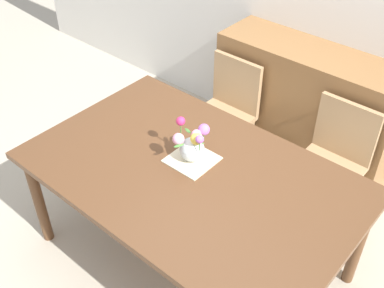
{
  "coord_description": "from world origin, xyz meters",
  "views": [
    {
      "loc": [
        1.3,
        -1.51,
        2.56
      ],
      "look_at": [
        -0.06,
        0.08,
        0.89
      ],
      "focal_mm": 44.08,
      "sensor_mm": 36.0,
      "label": 1
    }
  ],
  "objects": [
    {
      "name": "ground_plane",
      "position": [
        0.0,
        0.0,
        0.0
      ],
      "size": [
        12.0,
        12.0,
        0.0
      ],
      "primitive_type": "plane",
      "color": "#B7AD99"
    },
    {
      "name": "dining_table",
      "position": [
        0.0,
        0.0,
        0.7
      ],
      "size": [
        1.89,
        1.2,
        0.77
      ],
      "color": "brown",
      "rests_on": "ground_plane"
    },
    {
      "name": "chair_left",
      "position": [
        -0.45,
        0.94,
        0.52
      ],
      "size": [
        0.42,
        0.42,
        0.9
      ],
      "rotation": [
        0.0,
        0.0,
        3.14
      ],
      "color": "tan",
      "rests_on": "ground_plane"
    },
    {
      "name": "chair_right",
      "position": [
        0.45,
        0.94,
        0.52
      ],
      "size": [
        0.42,
        0.42,
        0.9
      ],
      "rotation": [
        0.0,
        0.0,
        3.14
      ],
      "color": "tan",
      "rests_on": "ground_plane"
    },
    {
      "name": "dresser",
      "position": [
        0.0,
        1.33,
        0.5
      ],
      "size": [
        1.4,
        0.47,
        1.0
      ],
      "color": "olive",
      "rests_on": "ground_plane"
    },
    {
      "name": "placemat",
      "position": [
        -0.06,
        0.08,
        0.77
      ],
      "size": [
        0.26,
        0.26,
        0.01
      ],
      "primitive_type": "cube",
      "color": "beige",
      "rests_on": "dining_table"
    },
    {
      "name": "flower_vase",
      "position": [
        -0.06,
        0.08,
        0.89
      ],
      "size": [
        0.23,
        0.22,
        0.25
      ],
      "color": "silver",
      "rests_on": "placemat"
    }
  ]
}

